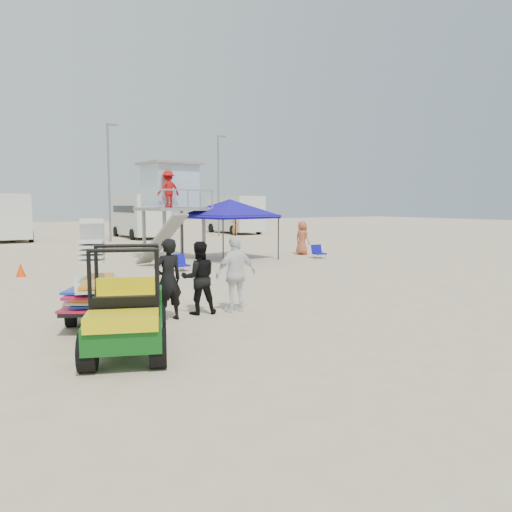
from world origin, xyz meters
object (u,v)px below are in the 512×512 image
canopy_blue (230,202)px  man_left (168,280)px  surf_trailer (95,288)px  lifeguard_tower (170,189)px  utility_cart (126,305)px

canopy_blue → man_left: bearing=-123.8°
surf_trailer → canopy_blue: (8.40, 10.00, 1.84)m
man_left → lifeguard_tower: (4.45, 11.49, 2.34)m
lifeguard_tower → man_left: bearing=-111.2°
surf_trailer → utility_cart: bearing=-90.1°
utility_cart → man_left: size_ratio=1.47×
man_left → canopy_blue: 12.51m
surf_trailer → canopy_blue: 13.19m
utility_cart → man_left: utility_cart is taller
man_left → lifeguard_tower: size_ratio=0.42×
canopy_blue → lifeguard_tower: bearing=153.9°
utility_cart → man_left: 2.54m
lifeguard_tower → canopy_blue: lifeguard_tower is taller
utility_cart → man_left: bearing=53.2°
utility_cart → lifeguard_tower: bearing=66.2°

